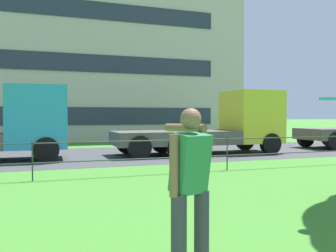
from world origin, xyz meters
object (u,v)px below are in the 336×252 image
(person_thrower, at_px, (190,185))
(frisbee, at_px, (328,99))
(flatbed_truck_left, at_px, (222,126))
(apartment_building_background, at_px, (1,49))

(person_thrower, relative_size, frisbee, 4.61)
(flatbed_truck_left, relative_size, apartment_building_background, 0.22)
(flatbed_truck_left, distance_m, apartment_building_background, 20.14)
(person_thrower, height_order, frisbee, frisbee)
(flatbed_truck_left, bearing_deg, person_thrower, -119.39)
(person_thrower, height_order, apartment_building_background, apartment_building_background)
(person_thrower, bearing_deg, flatbed_truck_left, 60.61)
(person_thrower, relative_size, apartment_building_background, 0.05)
(frisbee, relative_size, apartment_building_background, 0.01)
(frisbee, height_order, apartment_building_background, apartment_building_background)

